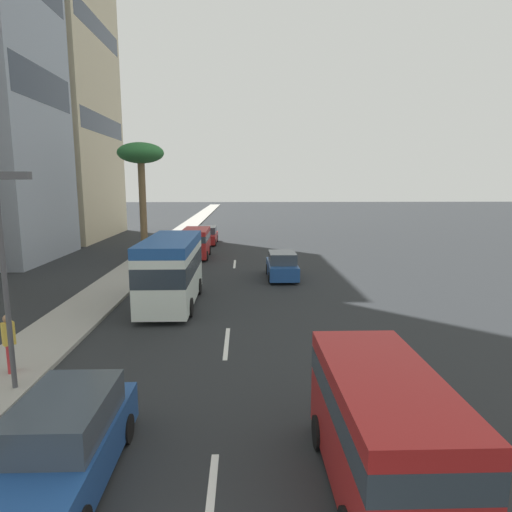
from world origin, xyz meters
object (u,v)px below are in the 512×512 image
object	(u,v)px
car_third	(282,266)
minibus_sixth	(171,269)
pedestrian_near_lamp	(9,340)
van_second	(196,241)
palm_tree	(141,158)
car_lead	(64,445)
car_fourth	(207,236)
street_lamp	(7,255)
van_fifth	(382,424)

from	to	relation	value
car_third	minibus_sixth	world-z (taller)	minibus_sixth
car_third	pedestrian_near_lamp	world-z (taller)	pedestrian_near_lamp
van_second	palm_tree	world-z (taller)	palm_tree
car_lead	car_third	distance (m)	19.21
car_fourth	car_lead	bearing A→B (deg)	-0.03
minibus_sixth	palm_tree	size ratio (longest dim) A/B	0.77
car_lead	pedestrian_near_lamp	size ratio (longest dim) A/B	2.55
palm_tree	street_lamp	size ratio (longest dim) A/B	1.47
car_third	pedestrian_near_lamp	bearing A→B (deg)	145.20
van_second	pedestrian_near_lamp	bearing A→B (deg)	-8.86
van_second	van_fifth	bearing A→B (deg)	13.35
minibus_sixth	car_lead	bearing A→B (deg)	-0.22
car_fourth	palm_tree	xyz separation A→B (m)	(-6.50, 4.55, 6.92)
car_third	palm_tree	distance (m)	15.47
pedestrian_near_lamp	van_second	bearing A→B (deg)	35.95
van_fifth	street_lamp	size ratio (longest dim) A/B	0.77
van_fifth	pedestrian_near_lamp	bearing A→B (deg)	61.52
minibus_sixth	pedestrian_near_lamp	size ratio (longest dim) A/B	3.73
car_third	van_fifth	bearing A→B (deg)	-179.37
car_third	palm_tree	xyz separation A→B (m)	(9.16, 10.36, 6.92)
street_lamp	car_fourth	bearing A→B (deg)	-5.35
van_second	van_fifth	xyz separation A→B (m)	(-26.38, -6.26, 0.07)
car_third	pedestrian_near_lamp	size ratio (longest dim) A/B	2.25
van_second	street_lamp	bearing A→B (deg)	-6.65
car_fourth	pedestrian_near_lamp	distance (m)	29.35
car_third	street_lamp	bearing A→B (deg)	149.14
minibus_sixth	car_fourth	bearing A→B (deg)	-179.92
car_lead	pedestrian_near_lamp	bearing A→B (deg)	-143.91
van_second	car_third	xyz separation A→B (m)	(-7.73, -6.05, -0.51)
car_fourth	van_fifth	world-z (taller)	van_fifth
van_second	car_fourth	xyz separation A→B (m)	(7.94, -0.24, -0.51)
car_third	car_fourth	distance (m)	16.71
car_lead	van_second	size ratio (longest dim) A/B	0.98
van_fifth	van_second	bearing A→B (deg)	13.35
car_third	car_fourth	size ratio (longest dim) A/B	0.86
minibus_sixth	pedestrian_near_lamp	xyz separation A→B (m)	(-7.82, 3.57, -0.61)
van_fifth	palm_tree	xyz separation A→B (m)	(27.82, 10.57, 6.34)
car_lead	minibus_sixth	distance (m)	12.68
car_lead	street_lamp	distance (m)	5.67
van_second	palm_tree	size ratio (longest dim) A/B	0.53
car_lead	minibus_sixth	world-z (taller)	minibus_sixth
street_lamp	palm_tree	bearing A→B (deg)	4.17
car_lead	car_fourth	world-z (taller)	car_lead
car_fourth	palm_tree	size ratio (longest dim) A/B	0.54
minibus_sixth	pedestrian_near_lamp	distance (m)	8.61
car_fourth	minibus_sixth	xyz separation A→B (m)	(-21.31, -0.03, 0.99)
van_fifth	palm_tree	size ratio (longest dim) A/B	0.53
car_lead	palm_tree	size ratio (longest dim) A/B	0.52
car_fourth	van_fifth	distance (m)	34.85
van_second	palm_tree	bearing A→B (deg)	-108.42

